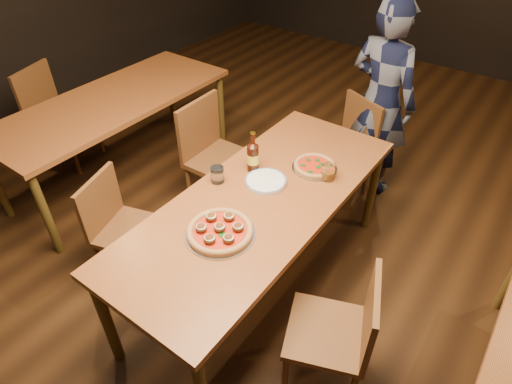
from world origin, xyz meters
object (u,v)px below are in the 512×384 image
Objects in this scene: chair_main_nw at (130,230)px; plate_stack at (266,181)px; chair_main_sw at (222,160)px; amber_glass at (328,172)px; chair_end at (341,148)px; beer_bottle at (253,157)px; diner at (381,101)px; table_main at (261,206)px; chair_nbr_left at (62,116)px; pizza_margherita at (315,166)px; chair_main_e at (327,332)px; water_glass at (217,175)px; table_left at (113,107)px; pizza_meatball at (220,231)px.

chair_main_nw is 0.94m from plate_stack.
amber_glass is (0.91, -0.07, 0.32)m from chair_main_sw.
chair_end is 3.23× the size of beer_bottle.
table_main is at bearing 97.33° from diner.
plate_stack is 0.16× the size of diner.
chair_nbr_left is 2.44m from pizza_margherita.
chair_end is (-0.73, 1.57, 0.00)m from chair_main_e.
table_main is 0.85m from chair_main_sw.
plate_stack is 0.29m from water_glass.
pizza_margherita is 2.80× the size of amber_glass.
water_glass is (1.40, -0.33, 0.12)m from table_left.
pizza_margherita is 0.34m from plate_stack.
chair_main_nw is 0.97× the size of chair_main_e.
pizza_margherita is at bearing 62.15° from plate_stack.
chair_main_e is at bearing -122.74° from chair_main_sw.
water_glass reaches higher than plate_stack.
pizza_meatball is 0.46m from water_glass.
diner is (2.39, 1.31, 0.33)m from chair_nbr_left.
table_left is 2.35× the size of chair_end.
pizza_meatball is at bearing -21.60° from table_left.
chair_main_e is 1.10m from beer_bottle.
chair_end reaches higher than pizza_meatball.
table_main is at bearing -139.33° from chair_main_e.
amber_glass is at bearing 59.68° from table_main.
chair_end is 0.88m from pizza_margherita.
amber_glass is at bearing 107.77° from diner.
chair_main_nw is 1.39m from chair_main_e.
chair_main_nw is at bearing 77.70° from diner.
diner is at bearing 96.77° from amber_glass.
water_glass is at bearing -147.28° from plate_stack.
chair_end is at bearing 68.22° from diner.
beer_bottle is at bearing 136.42° from table_main.
pizza_margherita is (0.10, 0.80, -0.01)m from pizza_meatball.
chair_main_nw is at bearing 175.83° from chair_main_sw.
pizza_meatball reaches higher than table_main.
beer_bottle is (1.50, -0.11, 0.17)m from table_left.
table_main is 19.81× the size of amber_glass.
diner is (0.29, 1.28, -0.05)m from beer_bottle.
amber_glass is at bearing -67.05° from chair_main_nw.
table_left is 1.26× the size of diner.
chair_main_sw reaches higher than chair_main_nw.
table_main is 1.73m from table_left.
chair_main_e is 2.29× the size of pizza_meatball.
diner reaches higher than chair_end.
chair_main_e is at bearing -54.49° from pizza_margherita.
chair_main_e is 8.44× the size of water_glass.
chair_nbr_left reaches higher than table_main.
chair_nbr_left is at bearing -132.15° from chair_end.
beer_bottle reaches higher than pizza_margherita.
chair_main_e is at bearing -42.45° from chair_end.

